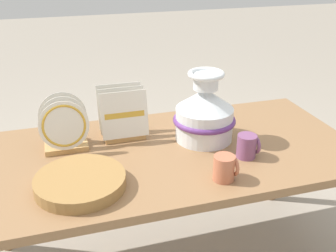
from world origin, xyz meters
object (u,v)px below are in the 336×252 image
at_px(wicker_charger_stack, 80,182).
at_px(mug_plum_glaze, 248,146).
at_px(dish_rack_round_plates, 64,129).
at_px(dish_rack_square_plates, 123,119).
at_px(ceramic_vase, 205,112).
at_px(mug_terracotta_glaze, 225,168).

relative_size(wicker_charger_stack, mug_plum_glaze, 3.34).
relative_size(dish_rack_round_plates, dish_rack_square_plates, 1.00).
relative_size(ceramic_vase, wicker_charger_stack, 0.96).
bearing_deg(dish_rack_square_plates, dish_rack_round_plates, -169.47).
height_order(mug_terracotta_glaze, mug_plum_glaze, same).
xyz_separation_m(ceramic_vase, dish_rack_round_plates, (-0.57, 0.08, -0.03)).
xyz_separation_m(dish_rack_square_plates, wicker_charger_stack, (-0.22, -0.35, -0.06)).
bearing_deg(mug_plum_glaze, dish_rack_square_plates, 143.77).
xyz_separation_m(dish_rack_round_plates, mug_terracotta_glaze, (0.53, -0.40, -0.04)).
height_order(ceramic_vase, wicker_charger_stack, ceramic_vase).
bearing_deg(mug_terracotta_glaze, ceramic_vase, 82.13).
distance_m(dish_rack_round_plates, mug_plum_glaze, 0.73).
bearing_deg(mug_terracotta_glaze, mug_plum_glaze, 39.52).
relative_size(dish_rack_round_plates, mug_plum_glaze, 2.31).
relative_size(ceramic_vase, dish_rack_round_plates, 1.38).
bearing_deg(dish_rack_square_plates, ceramic_vase, -20.33).
bearing_deg(ceramic_vase, mug_plum_glaze, -61.54).
xyz_separation_m(dish_rack_square_plates, mug_plum_glaze, (0.43, -0.32, -0.03)).
bearing_deg(mug_plum_glaze, dish_rack_round_plates, 158.15).
relative_size(ceramic_vase, mug_terracotta_glaze, 3.19).
bearing_deg(dish_rack_square_plates, mug_plum_glaze, -36.23).
bearing_deg(ceramic_vase, dish_rack_square_plates, 159.67).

